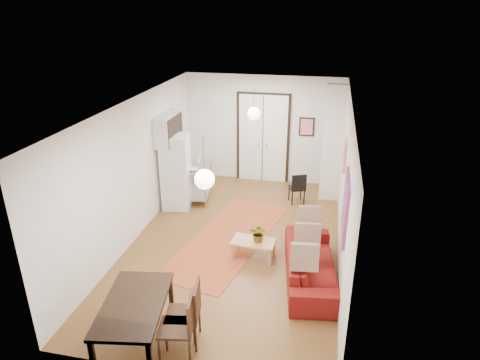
% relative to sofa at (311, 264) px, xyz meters
% --- Properties ---
extents(floor, '(7.00, 7.00, 0.00)m').
position_rel_sofa_xyz_m(floor, '(-1.60, 0.96, -0.32)').
color(floor, brown).
rests_on(floor, ground).
extents(ceiling, '(4.20, 7.00, 0.02)m').
position_rel_sofa_xyz_m(ceiling, '(-1.60, 0.96, 2.58)').
color(ceiling, white).
rests_on(ceiling, wall_back).
extents(wall_back, '(4.20, 0.02, 2.90)m').
position_rel_sofa_xyz_m(wall_back, '(-1.60, 4.46, 1.13)').
color(wall_back, silver).
rests_on(wall_back, floor).
extents(wall_front, '(4.20, 0.02, 2.90)m').
position_rel_sofa_xyz_m(wall_front, '(-1.60, -2.54, 1.13)').
color(wall_front, silver).
rests_on(wall_front, floor).
extents(wall_left, '(0.02, 7.00, 2.90)m').
position_rel_sofa_xyz_m(wall_left, '(-3.70, 0.96, 1.13)').
color(wall_left, silver).
rests_on(wall_left, floor).
extents(wall_right, '(0.02, 7.00, 2.90)m').
position_rel_sofa_xyz_m(wall_right, '(0.50, 0.96, 1.13)').
color(wall_right, silver).
rests_on(wall_right, floor).
extents(double_doors, '(1.44, 0.06, 2.50)m').
position_rel_sofa_xyz_m(double_doors, '(-1.60, 4.41, 0.88)').
color(double_doors, white).
rests_on(double_doors, wall_back).
extents(stub_partition, '(0.50, 0.10, 2.90)m').
position_rel_sofa_xyz_m(stub_partition, '(0.25, 3.51, 1.13)').
color(stub_partition, silver).
rests_on(stub_partition, floor).
extents(wall_cabinet, '(0.35, 1.00, 0.70)m').
position_rel_sofa_xyz_m(wall_cabinet, '(-3.52, 2.46, 1.58)').
color(wall_cabinet, silver).
rests_on(wall_cabinet, wall_left).
extents(painting_popart, '(0.05, 1.00, 1.00)m').
position_rel_sofa_xyz_m(painting_popart, '(0.47, -0.29, 1.33)').
color(painting_popart, red).
rests_on(painting_popart, wall_right).
extents(painting_abstract, '(0.05, 0.50, 0.60)m').
position_rel_sofa_xyz_m(painting_abstract, '(0.47, 1.76, 1.48)').
color(painting_abstract, white).
rests_on(painting_abstract, wall_right).
extents(poster_back, '(0.40, 0.03, 0.50)m').
position_rel_sofa_xyz_m(poster_back, '(-0.45, 4.43, 1.28)').
color(poster_back, red).
rests_on(poster_back, wall_back).
extents(print_left, '(0.03, 0.44, 0.54)m').
position_rel_sofa_xyz_m(print_left, '(-3.67, 2.96, 1.63)').
color(print_left, '#955F3E').
rests_on(print_left, wall_left).
extents(pendant_back, '(0.30, 0.30, 0.80)m').
position_rel_sofa_xyz_m(pendant_back, '(-1.60, 2.96, 1.93)').
color(pendant_back, white).
rests_on(pendant_back, ceiling).
extents(pendant_front, '(0.30, 0.30, 0.80)m').
position_rel_sofa_xyz_m(pendant_front, '(-1.60, -1.04, 1.93)').
color(pendant_front, white).
rests_on(pendant_front, ceiling).
extents(kilim_rug, '(2.16, 3.93, 0.01)m').
position_rel_sofa_xyz_m(kilim_rug, '(-1.77, 1.10, -0.32)').
color(kilim_rug, '#AB532A').
rests_on(kilim_rug, floor).
extents(sofa, '(1.16, 2.30, 0.64)m').
position_rel_sofa_xyz_m(sofa, '(0.00, 0.00, 0.00)').
color(sofa, maroon).
rests_on(sofa, floor).
extents(coffee_table, '(0.86, 0.52, 0.37)m').
position_rel_sofa_xyz_m(coffee_table, '(-1.13, 0.49, -0.00)').
color(coffee_table, tan).
rests_on(coffee_table, floor).
extents(potted_plant, '(0.34, 0.30, 0.36)m').
position_rel_sofa_xyz_m(potted_plant, '(-1.03, 0.49, 0.23)').
color(potted_plant, '#335C29').
rests_on(potted_plant, coffee_table).
extents(kitchen_counter, '(0.73, 1.21, 0.88)m').
position_rel_sofa_xyz_m(kitchen_counter, '(-2.98, 2.89, 0.24)').
color(kitchen_counter, '#AEB1B3').
rests_on(kitchen_counter, floor).
extents(bowl, '(0.25, 0.25, 0.05)m').
position_rel_sofa_xyz_m(bowl, '(-2.98, 2.59, 0.58)').
color(bowl, silver).
rests_on(bowl, kitchen_counter).
extents(soap_bottle, '(0.10, 0.10, 0.18)m').
position_rel_sofa_xyz_m(soap_bottle, '(-3.03, 3.14, 0.65)').
color(soap_bottle, '#538EB4').
rests_on(soap_bottle, kitchen_counter).
extents(fridge, '(0.72, 0.72, 1.80)m').
position_rel_sofa_xyz_m(fridge, '(-3.35, 2.34, 0.58)').
color(fridge, silver).
rests_on(fridge, floor).
extents(dining_table, '(1.06, 1.58, 0.81)m').
position_rel_sofa_xyz_m(dining_table, '(-2.33, -2.19, 0.40)').
color(dining_table, black).
rests_on(dining_table, floor).
extents(dining_chair_near, '(0.55, 0.72, 1.00)m').
position_rel_sofa_xyz_m(dining_chair_near, '(-1.73, -1.82, 0.26)').
color(dining_chair_near, '#331C10').
rests_on(dining_chair_near, floor).
extents(dining_chair_far, '(0.55, 0.72, 1.00)m').
position_rel_sofa_xyz_m(dining_chair_far, '(-1.73, -2.09, 0.26)').
color(dining_chair_far, '#331C10').
rests_on(dining_chair_far, floor).
extents(black_side_chair, '(0.47, 0.48, 0.80)m').
position_rel_sofa_xyz_m(black_side_chair, '(-0.54, 3.23, 0.14)').
color(black_side_chair, black).
rests_on(black_side_chair, floor).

